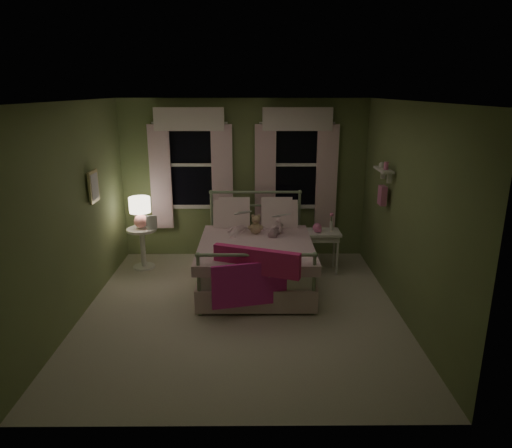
{
  "coord_description": "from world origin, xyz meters",
  "views": [
    {
      "loc": [
        0.15,
        -5.3,
        2.73
      ],
      "look_at": [
        0.19,
        0.53,
        1.0
      ],
      "focal_mm": 32.0,
      "sensor_mm": 36.0,
      "label": 1
    }
  ],
  "objects_px": {
    "child_left": "(237,212)",
    "nightstand_right": "(323,237)",
    "bed": "(256,258)",
    "teddy_bear": "(256,226)",
    "child_right": "(274,212)",
    "nightstand_left": "(142,242)",
    "table_lamp": "(140,209)"
  },
  "relations": [
    {
      "from": "bed",
      "to": "table_lamp",
      "type": "xyz_separation_m",
      "value": [
        -1.78,
        0.6,
        0.57
      ]
    },
    {
      "from": "table_lamp",
      "to": "nightstand_left",
      "type": "bearing_deg",
      "value": 0.0
    },
    {
      "from": "child_left",
      "to": "nightstand_right",
      "type": "bearing_deg",
      "value": -167.95
    },
    {
      "from": "child_right",
      "to": "nightstand_left",
      "type": "bearing_deg",
      "value": 4.23
    },
    {
      "from": "child_right",
      "to": "teddy_bear",
      "type": "relative_size",
      "value": 2.51
    },
    {
      "from": "child_right",
      "to": "nightstand_right",
      "type": "xyz_separation_m",
      "value": [
        0.76,
        0.02,
        -0.4
      ]
    },
    {
      "from": "table_lamp",
      "to": "nightstand_right",
      "type": "relative_size",
      "value": 0.76
    },
    {
      "from": "bed",
      "to": "nightstand_left",
      "type": "bearing_deg",
      "value": 161.27
    },
    {
      "from": "bed",
      "to": "nightstand_right",
      "type": "distance_m",
      "value": 1.14
    },
    {
      "from": "nightstand_left",
      "to": "table_lamp",
      "type": "height_order",
      "value": "table_lamp"
    },
    {
      "from": "child_right",
      "to": "teddy_bear",
      "type": "bearing_deg",
      "value": 38.76
    },
    {
      "from": "teddy_bear",
      "to": "nightstand_right",
      "type": "bearing_deg",
      "value": 9.52
    },
    {
      "from": "teddy_bear",
      "to": "nightstand_right",
      "type": "xyz_separation_m",
      "value": [
        1.04,
        0.17,
        -0.24
      ]
    },
    {
      "from": "bed",
      "to": "table_lamp",
      "type": "distance_m",
      "value": 1.96
    },
    {
      "from": "child_right",
      "to": "nightstand_right",
      "type": "relative_size",
      "value": 1.2
    },
    {
      "from": "child_left",
      "to": "child_right",
      "type": "xyz_separation_m",
      "value": [
        0.56,
        0.0,
        -0.0
      ]
    },
    {
      "from": "child_left",
      "to": "nightstand_left",
      "type": "relative_size",
      "value": 1.19
    },
    {
      "from": "child_left",
      "to": "nightstand_left",
      "type": "xyz_separation_m",
      "value": [
        -1.5,
        0.18,
        -0.54
      ]
    },
    {
      "from": "nightstand_left",
      "to": "teddy_bear",
      "type": "bearing_deg",
      "value": -10.82
    },
    {
      "from": "child_right",
      "to": "nightstand_right",
      "type": "distance_m",
      "value": 0.86
    },
    {
      "from": "nightstand_left",
      "to": "child_right",
      "type": "bearing_deg",
      "value": -5.03
    },
    {
      "from": "child_left",
      "to": "nightstand_right",
      "type": "distance_m",
      "value": 1.38
    },
    {
      "from": "nightstand_right",
      "to": "child_right",
      "type": "bearing_deg",
      "value": -178.83
    },
    {
      "from": "nightstand_right",
      "to": "bed",
      "type": "bearing_deg",
      "value": -157.15
    },
    {
      "from": "table_lamp",
      "to": "bed",
      "type": "bearing_deg",
      "value": -18.73
    },
    {
      "from": "bed",
      "to": "teddy_bear",
      "type": "xyz_separation_m",
      "value": [
        0.0,
        0.26,
        0.41
      ]
    },
    {
      "from": "child_right",
      "to": "table_lamp",
      "type": "relative_size",
      "value": 1.58
    },
    {
      "from": "nightstand_left",
      "to": "nightstand_right",
      "type": "xyz_separation_m",
      "value": [
        2.81,
        -0.17,
        0.13
      ]
    },
    {
      "from": "nightstand_left",
      "to": "nightstand_right",
      "type": "bearing_deg",
      "value": -3.37
    },
    {
      "from": "bed",
      "to": "teddy_bear",
      "type": "relative_size",
      "value": 6.65
    },
    {
      "from": "bed",
      "to": "nightstand_left",
      "type": "relative_size",
      "value": 3.13
    },
    {
      "from": "child_left",
      "to": "teddy_bear",
      "type": "relative_size",
      "value": 2.53
    }
  ]
}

